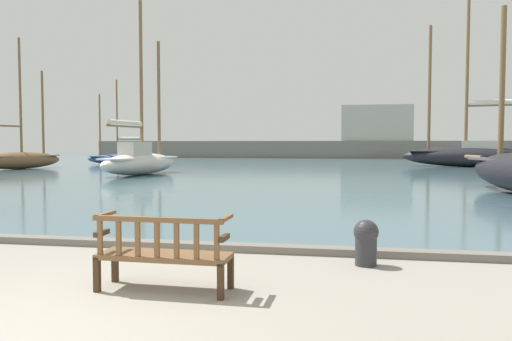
% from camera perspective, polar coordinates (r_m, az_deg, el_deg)
% --- Properties ---
extents(ground_plane, '(160.00, 160.00, 0.00)m').
position_cam_1_polar(ground_plane, '(5.35, -25.16, -16.51)').
color(ground_plane, gray).
extents(harbor_water, '(100.00, 80.00, 0.08)m').
position_cam_1_polar(harbor_water, '(48.22, 6.74, 0.99)').
color(harbor_water, '#476670').
rests_on(harbor_water, ground).
extents(quay_edge_kerb, '(40.00, 0.30, 0.12)m').
position_cam_1_polar(quay_edge_kerb, '(8.65, -10.07, -8.37)').
color(quay_edge_kerb, slate).
rests_on(quay_edge_kerb, ground).
extents(park_bench, '(1.61, 0.56, 0.92)m').
position_cam_1_polar(park_bench, '(6.14, -10.56, -9.18)').
color(park_bench, '#3D2A19').
rests_on(park_bench, ground).
extents(sailboat_nearest_starboard, '(2.92, 6.86, 9.46)m').
position_cam_1_polar(sailboat_nearest_starboard, '(28.01, -13.12, 1.23)').
color(sailboat_nearest_starboard, silver).
rests_on(sailboat_nearest_starboard, harbor_water).
extents(sailboat_distant_harbor, '(5.40, 1.95, 6.96)m').
position_cam_1_polar(sailboat_distant_harbor, '(42.76, -15.39, 1.44)').
color(sailboat_distant_harbor, navy).
rests_on(sailboat_distant_harbor, harbor_water).
extents(sailboat_mid_port, '(9.67, 4.23, 13.08)m').
position_cam_1_polar(sailboat_mid_port, '(39.75, 23.22, 1.92)').
color(sailboat_mid_port, black).
rests_on(sailboat_mid_port, harbor_water).
extents(sailboat_outer_starboard, '(3.59, 6.41, 8.75)m').
position_cam_1_polar(sailboat_outer_starboard, '(37.05, -25.37, 1.25)').
color(sailboat_outer_starboard, brown).
rests_on(sailboat_outer_starboard, harbor_water).
extents(mooring_bollard, '(0.36, 0.36, 0.67)m').
position_cam_1_polar(mooring_bollard, '(7.47, 12.46, -7.82)').
color(mooring_bollard, '#2D2D33').
rests_on(mooring_bollard, ground).
extents(far_breakwater, '(55.29, 2.40, 6.22)m').
position_cam_1_polar(far_breakwater, '(59.32, 8.59, 2.92)').
color(far_breakwater, slate).
rests_on(far_breakwater, ground).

